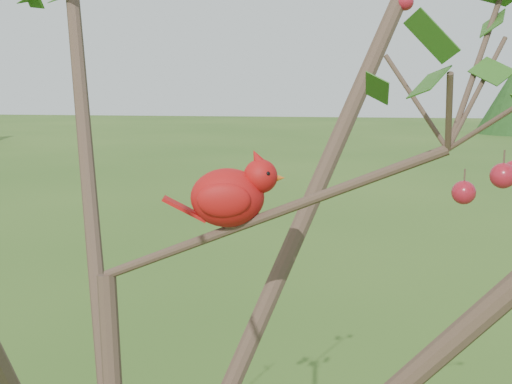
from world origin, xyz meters
The scene contains 3 objects.
crabapple_tree centered at (0.03, -0.02, 2.12)m, with size 2.35×2.05×2.95m.
cardinal centered at (0.19, 0.08, 2.11)m, with size 0.22×0.12×0.15m.
distant_trees centered at (-3.67, 22.49, 1.40)m, with size 39.31×13.17×3.03m.
Camera 1 is at (0.39, -1.00, 2.31)m, focal length 45.00 mm.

